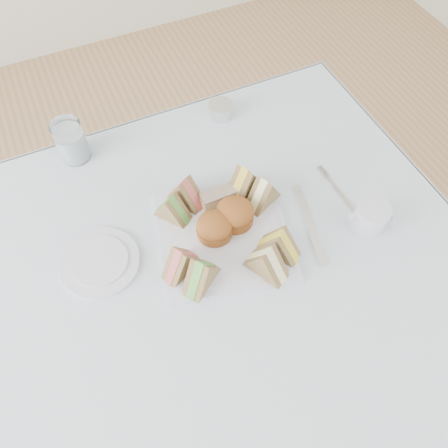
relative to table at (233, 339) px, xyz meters
name	(u,v)px	position (x,y,z in m)	size (l,w,h in m)	color
floor	(231,373)	(0.00, 0.00, -0.37)	(4.00, 4.00, 0.00)	#9E7751
table	(233,339)	(0.00, 0.00, 0.00)	(0.90, 0.90, 0.74)	brown
tablecloth	(237,280)	(0.00, 0.00, 0.37)	(1.02, 1.02, 0.01)	white
serving_plate	(224,235)	(0.02, 0.10, 0.38)	(0.27, 0.27, 0.01)	silver
sandwich_fl_a	(181,260)	(-0.09, 0.06, 0.42)	(0.08, 0.04, 0.07)	#9A7C54
sandwich_fl_b	(201,272)	(-0.07, 0.02, 0.43)	(0.09, 0.04, 0.08)	#9A7C54
sandwich_fr_a	(279,243)	(0.10, 0.02, 0.43)	(0.09, 0.04, 0.08)	#9A7C54
sandwich_fr_b	(267,260)	(0.06, -0.01, 0.43)	(0.09, 0.04, 0.08)	#9A7C54
sandwich_bl_a	(172,207)	(-0.06, 0.19, 0.42)	(0.08, 0.04, 0.07)	#9A7C54
sandwich_bl_b	(185,191)	(-0.02, 0.21, 0.43)	(0.09, 0.04, 0.08)	#9A7C54
sandwich_br_a	(263,191)	(0.13, 0.14, 0.43)	(0.09, 0.04, 0.08)	#9A7C54
sandwich_br_b	(244,181)	(0.10, 0.18, 0.43)	(0.09, 0.04, 0.08)	#9A7C54
scone_left	(214,227)	(0.00, 0.11, 0.41)	(0.08, 0.08, 0.05)	#A85321
scone_right	(235,213)	(0.05, 0.12, 0.41)	(0.08, 0.08, 0.05)	#A85321
pastry_slice	(219,197)	(0.04, 0.18, 0.41)	(0.08, 0.03, 0.04)	#E6CC8A
side_plate	(100,262)	(-0.24, 0.15, 0.38)	(0.16, 0.16, 0.01)	silver
water_glass	(71,141)	(-0.21, 0.45, 0.43)	(0.07, 0.07, 0.10)	white
tea_strainer	(221,111)	(0.16, 0.43, 0.39)	(0.06, 0.06, 0.04)	silver
knife	(309,224)	(0.20, 0.05, 0.38)	(0.02, 0.21, 0.00)	silver
fork	(347,203)	(0.30, 0.07, 0.38)	(0.01, 0.16, 0.00)	silver
creamer_jug	(370,217)	(0.31, 0.00, 0.41)	(0.07, 0.07, 0.06)	silver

